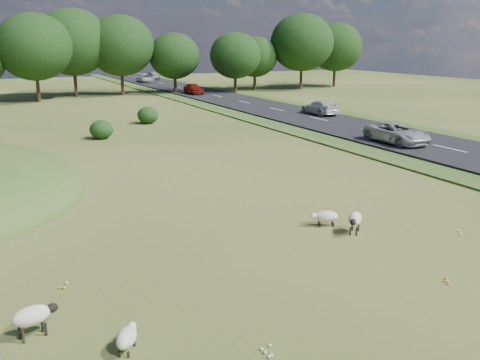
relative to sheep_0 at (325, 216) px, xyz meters
name	(u,v)px	position (x,y,z in m)	size (l,w,h in m)	color
ground	(119,146)	(-3.54, 20.90, -0.42)	(160.00, 160.00, 0.00)	#3A5219
road	(286,113)	(16.46, 30.90, -0.30)	(8.00, 150.00, 0.25)	black
treeline	(41,48)	(-4.60, 56.33, 6.14)	(96.28, 14.66, 11.70)	black
shrubs	(71,124)	(-5.72, 28.51, 0.32)	(20.94, 7.98, 1.57)	black
sheep_0	(325,216)	(0.00, 0.00, 0.00)	(1.21, 0.83, 0.67)	beige
sheep_1	(355,219)	(0.54, -1.22, 0.17)	(1.10, 1.09, 0.85)	beige
sheep_2	(127,337)	(-9.68, -5.50, -0.04)	(0.85, 1.08, 0.61)	beige
sheep_3	(33,316)	(-11.68, -3.81, 0.18)	(1.25, 0.75, 0.87)	beige
car_0	(145,79)	(14.56, 76.58, 0.47)	(2.15, 4.66, 1.29)	silver
car_1	(193,89)	(14.56, 52.87, 0.56)	(1.72, 4.29, 1.46)	maroon
car_2	(153,75)	(18.36, 84.62, 0.53)	(1.97, 4.84, 1.41)	#A6A9AE
car_5	(320,107)	(18.36, 27.52, 0.52)	(1.95, 4.81, 1.40)	silver
car_6	(397,133)	(14.56, 12.09, 0.56)	(2.42, 5.26, 1.46)	silver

